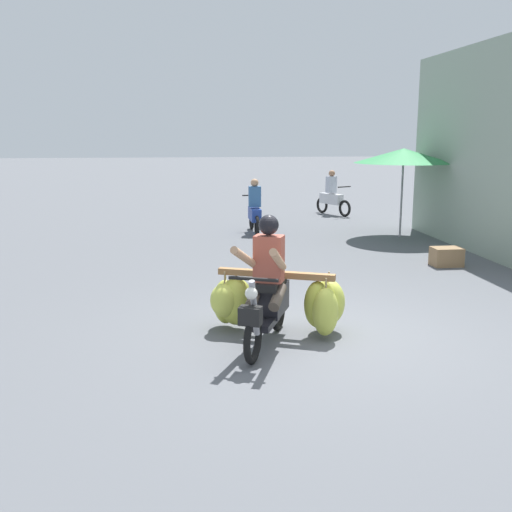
# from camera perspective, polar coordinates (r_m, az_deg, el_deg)

# --- Properties ---
(ground_plane) EXTENTS (120.00, 120.00, 0.00)m
(ground_plane) POSITION_cam_1_polar(r_m,az_deg,el_deg) (7.66, 6.07, -7.64)
(ground_plane) COLOR #56595E
(motorbike_main_loaded) EXTENTS (1.84, 1.81, 1.58)m
(motorbike_main_loaded) POSITION_cam_1_polar(r_m,az_deg,el_deg) (7.51, 1.60, -4.06)
(motorbike_main_loaded) COLOR black
(motorbike_main_loaded) RESTS_ON ground
(motorbike_distant_ahead_left) EXTENTS (0.50, 1.62, 1.40)m
(motorbike_distant_ahead_left) POSITION_cam_1_polar(r_m,az_deg,el_deg) (15.35, -0.14, 4.27)
(motorbike_distant_ahead_left) COLOR black
(motorbike_distant_ahead_left) RESTS_ON ground
(motorbike_distant_ahead_right) EXTENTS (0.84, 1.49, 1.40)m
(motorbike_distant_ahead_right) POSITION_cam_1_polar(r_m,az_deg,el_deg) (19.12, 7.23, 5.62)
(motorbike_distant_ahead_right) COLOR black
(motorbike_distant_ahead_right) RESTS_ON ground
(market_umbrella_near_shop) EXTENTS (2.39, 2.39, 2.17)m
(market_umbrella_near_shop) POSITION_cam_1_polar(r_m,az_deg,el_deg) (15.14, 13.87, 9.24)
(market_umbrella_near_shop) COLOR #99999E
(market_umbrella_near_shop) RESTS_ON ground
(produce_crate) EXTENTS (0.56, 0.40, 0.36)m
(produce_crate) POSITION_cam_1_polar(r_m,az_deg,el_deg) (12.15, 17.67, -0.06)
(produce_crate) COLOR olive
(produce_crate) RESTS_ON ground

